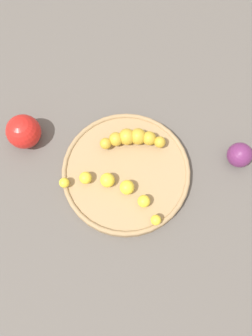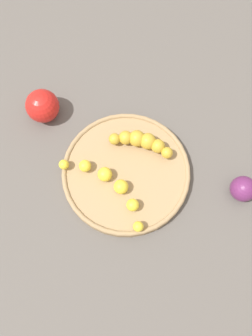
{
  "view_description": "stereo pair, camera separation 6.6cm",
  "coord_description": "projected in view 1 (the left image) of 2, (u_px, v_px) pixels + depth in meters",
  "views": [
    {
      "loc": [
        0.12,
        0.18,
        0.66
      ],
      "look_at": [
        0.0,
        0.0,
        0.04
      ],
      "focal_mm": 35.57,
      "sensor_mm": 36.0,
      "label": 1
    },
    {
      "loc": [
        0.06,
        0.21,
        0.66
      ],
      "look_at": [
        0.0,
        0.0,
        0.04
      ],
      "focal_mm": 35.57,
      "sensor_mm": 36.0,
      "label": 2
    }
  ],
  "objects": [
    {
      "name": "banana_yellow",
      "position": [
        115.0,
        188.0,
        0.65
      ],
      "size": [
        0.13,
        0.18,
        0.03
      ],
      "rotation": [
        0.0,
        0.0,
        3.74
      ],
      "color": "yellow",
      "rests_on": "fruit_bowl"
    },
    {
      "name": "banana_spotted",
      "position": [
        132.0,
        138.0,
        0.69
      ],
      "size": [
        0.12,
        0.08,
        0.03
      ],
      "rotation": [
        0.0,
        0.0,
        4.16
      ],
      "color": "gold",
      "rests_on": "fruit_bowl"
    },
    {
      "name": "ground_plane",
      "position": [
        126.0,
        174.0,
        0.7
      ],
      "size": [
        2.4,
        2.4,
        0.0
      ],
      "primitive_type": "plane",
      "color": "#56514C"
    },
    {
      "name": "plum_purple",
      "position": [
        240.0,
        155.0,
        0.69
      ],
      "size": [
        0.05,
        0.05,
        0.05
      ],
      "primitive_type": "sphere",
      "color": "#662659",
      "rests_on": "ground_plane"
    },
    {
      "name": "apple_red",
      "position": [
        24.0,
        132.0,
        0.69
      ],
      "size": [
        0.07,
        0.07,
        0.07
      ],
      "primitive_type": "sphere",
      "color": "red",
      "rests_on": "ground_plane"
    },
    {
      "name": "fruit_bowl",
      "position": [
        126.0,
        172.0,
        0.69
      ],
      "size": [
        0.26,
        0.26,
        0.02
      ],
      "color": "#A08259",
      "rests_on": "ground_plane"
    }
  ]
}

